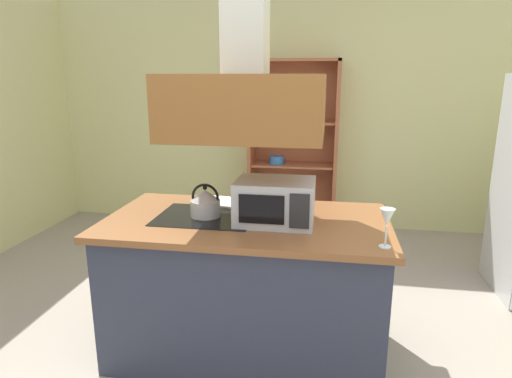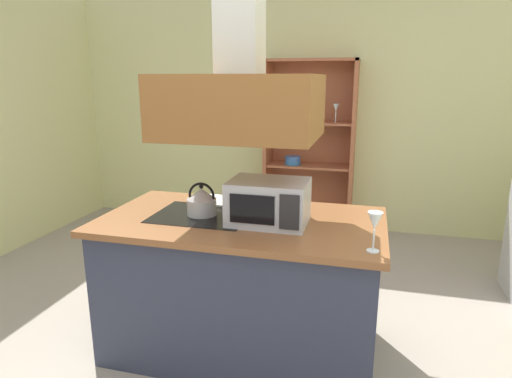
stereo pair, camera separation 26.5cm
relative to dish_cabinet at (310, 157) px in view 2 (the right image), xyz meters
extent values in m
cube|color=beige|center=(0.08, 0.22, 0.49)|extent=(6.00, 0.12, 2.70)
cube|color=#2F3448|center=(-0.08, -2.44, -0.43)|extent=(1.66, 0.88, 0.86)
cube|color=brown|center=(-0.08, -2.44, 0.02)|extent=(1.74, 0.96, 0.04)
cube|color=black|center=(-0.34, -2.44, 0.04)|extent=(0.60, 0.48, 0.00)
cube|color=brown|center=(-0.08, -2.44, 0.72)|extent=(0.90, 0.70, 0.36)
cube|color=#A55A38|center=(-0.47, -0.04, 0.11)|extent=(0.04, 0.40, 1.94)
cube|color=#A55A38|center=(0.48, -0.04, 0.11)|extent=(0.04, 0.40, 1.94)
cube|color=#A55A38|center=(0.00, -0.04, 1.06)|extent=(0.99, 0.40, 0.03)
cube|color=#A55A38|center=(0.00, -0.04, -0.82)|extent=(0.99, 0.40, 0.08)
cube|color=#A55A38|center=(0.00, 0.15, 0.11)|extent=(0.99, 0.02, 1.94)
cube|color=#A55A38|center=(0.00, -0.04, -0.09)|extent=(0.91, 0.36, 0.02)
cube|color=#A55A38|center=(0.00, -0.04, 0.40)|extent=(0.91, 0.36, 0.02)
cylinder|color=#30659F|center=(-0.18, -0.09, -0.05)|extent=(0.18, 0.18, 0.05)
cylinder|color=#3863A6|center=(-0.18, -0.09, -0.01)|extent=(0.17, 0.17, 0.05)
cylinder|color=silver|center=(0.12, -0.08, 0.47)|extent=(0.01, 0.01, 0.12)
cone|color=silver|center=(0.12, -0.08, 0.57)|extent=(0.07, 0.07, 0.08)
cylinder|color=silver|center=(0.28, -0.08, 0.47)|extent=(0.01, 0.01, 0.12)
cone|color=silver|center=(0.28, -0.08, 0.57)|extent=(0.07, 0.07, 0.08)
cylinder|color=silver|center=(-0.34, -2.44, 0.09)|extent=(0.19, 0.19, 0.10)
cone|color=#BCB8B7|center=(-0.34, -2.44, 0.17)|extent=(0.18, 0.18, 0.07)
sphere|color=black|center=(-0.34, -2.44, 0.22)|extent=(0.03, 0.03, 0.03)
torus|color=black|center=(-0.34, -2.44, 0.16)|extent=(0.17, 0.02, 0.17)
cube|color=white|center=(-0.32, -2.13, 0.05)|extent=(0.36, 0.28, 0.02)
cube|color=#B7BABF|center=(0.10, -2.48, 0.17)|extent=(0.46, 0.34, 0.26)
cube|color=black|center=(0.04, -2.65, 0.17)|extent=(0.26, 0.01, 0.17)
cube|color=#262628|center=(0.26, -2.65, 0.17)|extent=(0.11, 0.01, 0.20)
cylinder|color=silver|center=(0.71, -2.78, 0.04)|extent=(0.06, 0.06, 0.01)
cylinder|color=silver|center=(0.71, -2.78, 0.10)|extent=(0.01, 0.01, 0.11)
cone|color=silver|center=(0.71, -2.78, 0.20)|extent=(0.08, 0.08, 0.09)
camera|label=1|loc=(0.40, -4.94, 0.88)|focal=30.55mm
camera|label=2|loc=(0.66, -4.89, 0.88)|focal=30.55mm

